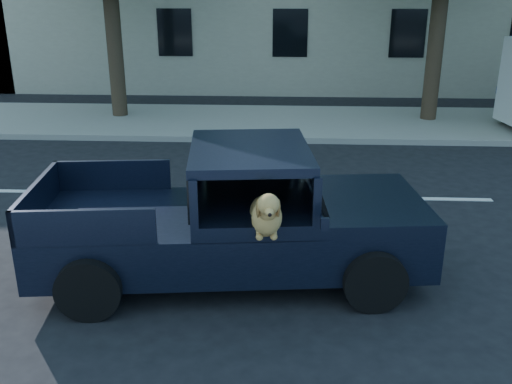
# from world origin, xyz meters

# --- Properties ---
(ground) EXTENTS (120.00, 120.00, 0.00)m
(ground) POSITION_xyz_m (0.00, 0.00, 0.00)
(ground) COLOR black
(ground) RESTS_ON ground
(far_sidewalk) EXTENTS (60.00, 4.00, 0.15)m
(far_sidewalk) POSITION_xyz_m (0.00, 9.20, 0.07)
(far_sidewalk) COLOR gray
(far_sidewalk) RESTS_ON ground
(lane_stripes) EXTENTS (21.60, 0.14, 0.01)m
(lane_stripes) POSITION_xyz_m (2.00, 3.40, 0.01)
(lane_stripes) COLOR silver
(lane_stripes) RESTS_ON ground
(pickup_truck) EXTENTS (5.34, 2.82, 1.84)m
(pickup_truck) POSITION_xyz_m (0.11, 0.25, 0.62)
(pickup_truck) COLOR black
(pickup_truck) RESTS_ON ground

